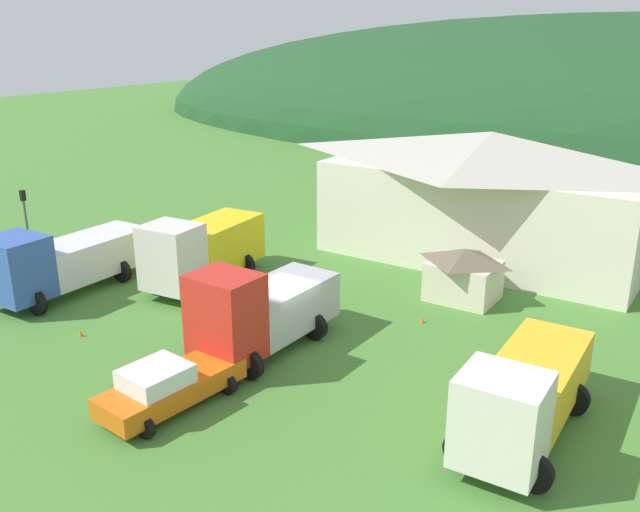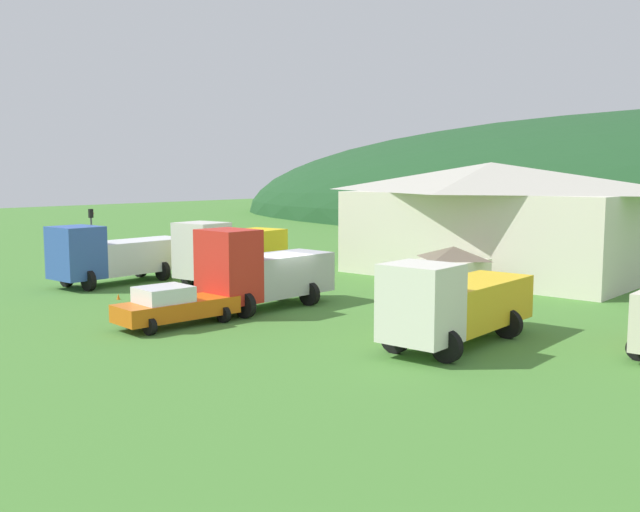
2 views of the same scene
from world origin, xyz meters
name	(u,v)px [view 1 (image 1 of 2)]	position (x,y,z in m)	size (l,w,h in m)	color
ground_plane	(288,345)	(0.00, 0.00, 0.00)	(200.00, 200.00, 0.00)	#477F33
forested_hill_backdrop	(621,133)	(0.00, 67.13, 0.00)	(133.08, 60.00, 26.94)	#1E4723
depot_building	(487,193)	(2.44, 14.86, 3.48)	(17.62, 9.00, 6.76)	silver
play_shed_cream	(464,273)	(3.93, 8.28, 1.25)	(3.21, 2.74, 2.43)	beige
box_truck_blue	(62,260)	(-11.98, -1.29, 1.64)	(3.35, 7.91, 3.34)	#3356AD
flatbed_truck_yellow	(201,249)	(-7.37, 3.10, 1.83)	(3.59, 7.09, 3.52)	silver
crane_truck_red	(258,310)	(-0.54, -1.14, 1.77)	(3.33, 6.60, 3.73)	red
heavy_rig_striped	(523,394)	(9.67, -1.42, 1.56)	(3.21, 7.50, 3.17)	silver
service_pickup_orange	(168,385)	(-0.54, -5.92, 0.83)	(2.66, 5.19, 1.66)	orange
traffic_light_west	(26,218)	(-17.23, 0.55, 2.42)	(0.20, 0.32, 3.92)	#4C4C51
traffic_cone_near_pickup	(422,323)	(3.54, 4.81, 0.00)	(0.36, 0.36, 0.62)	orange
traffic_cone_mid_row	(81,336)	(-7.49, -4.00, 0.00)	(0.36, 0.36, 0.59)	orange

